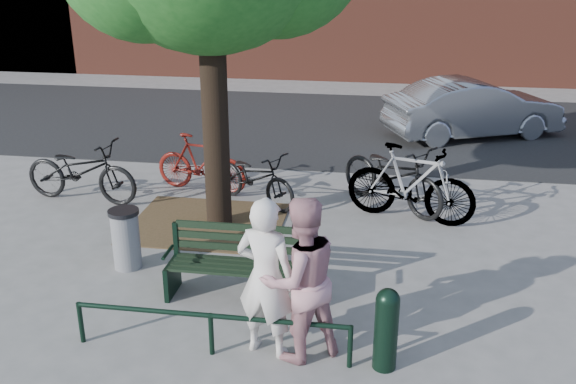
% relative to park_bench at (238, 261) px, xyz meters
% --- Properties ---
extents(ground, '(90.00, 90.00, 0.00)m').
position_rel_park_bench_xyz_m(ground, '(0.00, -0.08, -0.48)').
color(ground, gray).
rests_on(ground, ground).
extents(dirt_pit, '(2.40, 2.00, 0.02)m').
position_rel_park_bench_xyz_m(dirt_pit, '(-1.00, 2.12, -0.47)').
color(dirt_pit, brown).
rests_on(dirt_pit, ground).
extents(road, '(40.00, 7.00, 0.01)m').
position_rel_park_bench_xyz_m(road, '(0.00, 8.42, -0.47)').
color(road, black).
rests_on(road, ground).
extents(park_bench, '(1.74, 0.54, 0.97)m').
position_rel_park_bench_xyz_m(park_bench, '(0.00, 0.00, 0.00)').
color(park_bench, black).
rests_on(park_bench, ground).
extents(guard_railing, '(3.06, 0.06, 0.51)m').
position_rel_park_bench_xyz_m(guard_railing, '(0.00, -1.28, -0.08)').
color(guard_railing, black).
rests_on(guard_railing, ground).
extents(person_left, '(0.75, 0.58, 1.81)m').
position_rel_park_bench_xyz_m(person_left, '(0.58, -1.13, 0.43)').
color(person_left, silver).
rests_on(person_left, ground).
extents(person_right, '(1.13, 1.07, 1.84)m').
position_rel_park_bench_xyz_m(person_right, '(0.95, -1.13, 0.44)').
color(person_right, '#B57C83').
rests_on(person_right, ground).
extents(bollard, '(0.25, 0.25, 0.94)m').
position_rel_park_bench_xyz_m(bollard, '(1.86, -1.22, 0.02)').
color(bollard, black).
rests_on(bollard, ground).
extents(litter_bin, '(0.42, 0.42, 0.85)m').
position_rel_park_bench_xyz_m(litter_bin, '(-1.69, 0.52, -0.05)').
color(litter_bin, gray).
rests_on(litter_bin, ground).
extents(bicycle_a, '(2.17, 0.98, 1.10)m').
position_rel_park_bench_xyz_m(bicycle_a, '(-3.40, 2.76, 0.07)').
color(bicycle_a, black).
rests_on(bicycle_a, ground).
extents(bicycle_b, '(1.82, 0.82, 1.06)m').
position_rel_park_bench_xyz_m(bicycle_b, '(-1.49, 3.55, 0.05)').
color(bicycle_b, '#5B120D').
rests_on(bicycle_b, ground).
extents(bicycle_c, '(1.87, 1.49, 0.95)m').
position_rel_park_bench_xyz_m(bicycle_c, '(-0.43, 3.09, -0.00)').
color(bicycle_c, black).
rests_on(bicycle_c, ground).
extents(bicycle_d, '(2.17, 1.13, 1.26)m').
position_rel_park_bench_xyz_m(bicycle_d, '(2.19, 2.79, 0.15)').
color(bicycle_d, gray).
rests_on(bicycle_d, ground).
extents(bicycle_e, '(2.13, 2.01, 1.14)m').
position_rel_park_bench_xyz_m(bicycle_e, '(1.90, 3.30, 0.09)').
color(bicycle_e, black).
rests_on(bicycle_e, ground).
extents(parked_car, '(4.27, 2.93, 1.33)m').
position_rel_park_bench_xyz_m(parked_car, '(3.73, 7.97, 0.19)').
color(parked_car, gray).
rests_on(parked_car, ground).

